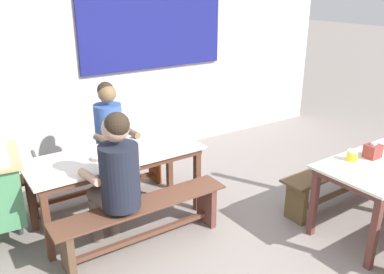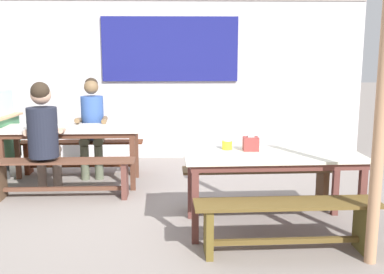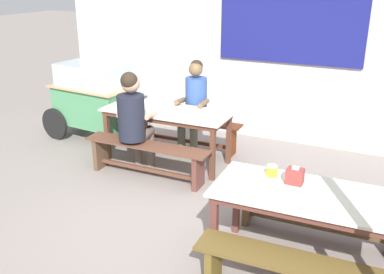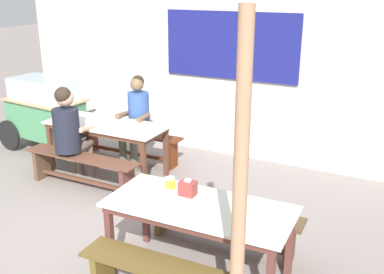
{
  "view_description": "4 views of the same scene",
  "coord_description": "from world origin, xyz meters",
  "px_view_note": "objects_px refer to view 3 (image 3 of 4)",
  "views": [
    {
      "loc": [
        -2.15,
        -2.23,
        2.28
      ],
      "look_at": [
        -0.09,
        0.95,
        0.85
      ],
      "focal_mm": 37.94,
      "sensor_mm": 36.0,
      "label": 1
    },
    {
      "loc": [
        0.52,
        -4.48,
        1.67
      ],
      "look_at": [
        0.67,
        0.42,
        0.75
      ],
      "focal_mm": 43.27,
      "sensor_mm": 36.0,
      "label": 2
    },
    {
      "loc": [
        1.9,
        -3.67,
        2.44
      ],
      "look_at": [
        -0.07,
        0.45,
        0.73
      ],
      "focal_mm": 41.46,
      "sensor_mm": 36.0,
      "label": 3
    },
    {
      "loc": [
        2.96,
        -3.44,
        2.56
      ],
      "look_at": [
        0.67,
        0.96,
        0.85
      ],
      "focal_mm": 42.04,
      "sensor_mm": 36.0,
      "label": 4
    }
  ],
  "objects_px": {
    "bench_near_back": "(318,208)",
    "dining_table_far": "(167,116)",
    "food_cart": "(93,96)",
    "soup_bowl": "(153,108)",
    "person_left_back_turned": "(133,116)",
    "person_center_facing": "(194,102)",
    "dining_table_near": "(312,202)",
    "condiment_jar": "(272,171)",
    "bench_far_front": "(147,156)",
    "tissue_box": "(295,176)",
    "bench_far_back": "(185,128)"
  },
  "relations": [
    {
      "from": "bench_near_back",
      "to": "condiment_jar",
      "type": "relative_size",
      "value": 16.37
    },
    {
      "from": "person_center_facing",
      "to": "tissue_box",
      "type": "height_order",
      "value": "person_center_facing"
    },
    {
      "from": "bench_near_back",
      "to": "soup_bowl",
      "type": "distance_m",
      "value": 2.57
    },
    {
      "from": "food_cart",
      "to": "person_left_back_turned",
      "type": "distance_m",
      "value": 1.49
    },
    {
      "from": "bench_near_back",
      "to": "food_cart",
      "type": "height_order",
      "value": "food_cart"
    },
    {
      "from": "food_cart",
      "to": "soup_bowl",
      "type": "bearing_deg",
      "value": -16.32
    },
    {
      "from": "soup_bowl",
      "to": "bench_near_back",
      "type": "bearing_deg",
      "value": -21.41
    },
    {
      "from": "dining_table_far",
      "to": "food_cart",
      "type": "bearing_deg",
      "value": 167.8
    },
    {
      "from": "dining_table_near",
      "to": "dining_table_far",
      "type": "bearing_deg",
      "value": 145.04
    },
    {
      "from": "bench_far_back",
      "to": "bench_far_front",
      "type": "relative_size",
      "value": 1.02
    },
    {
      "from": "bench_far_front",
      "to": "soup_bowl",
      "type": "height_order",
      "value": "soup_bowl"
    },
    {
      "from": "person_center_facing",
      "to": "food_cart",
      "type": "bearing_deg",
      "value": -173.82
    },
    {
      "from": "dining_table_far",
      "to": "food_cart",
      "type": "xyz_separation_m",
      "value": [
        -1.45,
        0.31,
        0.02
      ]
    },
    {
      "from": "tissue_box",
      "to": "soup_bowl",
      "type": "distance_m",
      "value": 2.58
    },
    {
      "from": "dining_table_near",
      "to": "bench_far_front",
      "type": "height_order",
      "value": "dining_table_near"
    },
    {
      "from": "person_center_facing",
      "to": "condiment_jar",
      "type": "relative_size",
      "value": 13.15
    },
    {
      "from": "bench_far_back",
      "to": "person_left_back_turned",
      "type": "height_order",
      "value": "person_left_back_turned"
    },
    {
      "from": "dining_table_far",
      "to": "bench_far_front",
      "type": "height_order",
      "value": "dining_table_far"
    },
    {
      "from": "bench_near_back",
      "to": "person_left_back_turned",
      "type": "xyz_separation_m",
      "value": [
        -2.38,
        0.48,
        0.46
      ]
    },
    {
      "from": "dining_table_near",
      "to": "bench_far_front",
      "type": "distance_m",
      "value": 2.44
    },
    {
      "from": "bench_near_back",
      "to": "dining_table_far",
      "type": "bearing_deg",
      "value": 155.74
    },
    {
      "from": "soup_bowl",
      "to": "condiment_jar",
      "type": "bearing_deg",
      "value": -33.08
    },
    {
      "from": "bench_near_back",
      "to": "soup_bowl",
      "type": "xyz_separation_m",
      "value": [
        -2.36,
        0.93,
        0.45
      ]
    },
    {
      "from": "bench_far_front",
      "to": "food_cart",
      "type": "relative_size",
      "value": 1.04
    },
    {
      "from": "bench_far_back",
      "to": "food_cart",
      "type": "distance_m",
      "value": 1.51
    },
    {
      "from": "condiment_jar",
      "to": "soup_bowl",
      "type": "distance_m",
      "value": 2.36
    },
    {
      "from": "bench_far_back",
      "to": "bench_near_back",
      "type": "relative_size",
      "value": 1.04
    },
    {
      "from": "tissue_box",
      "to": "soup_bowl",
      "type": "height_order",
      "value": "tissue_box"
    },
    {
      "from": "bench_far_front",
      "to": "food_cart",
      "type": "height_order",
      "value": "food_cart"
    },
    {
      "from": "soup_bowl",
      "to": "person_center_facing",
      "type": "bearing_deg",
      "value": 57.8
    },
    {
      "from": "dining_table_far",
      "to": "person_left_back_turned",
      "type": "height_order",
      "value": "person_left_back_turned"
    },
    {
      "from": "person_left_back_turned",
      "to": "condiment_jar",
      "type": "xyz_separation_m",
      "value": [
        2.0,
        -0.85,
        0.01
      ]
    },
    {
      "from": "bench_near_back",
      "to": "person_center_facing",
      "type": "xyz_separation_m",
      "value": [
        -2.02,
        1.47,
        0.43
      ]
    },
    {
      "from": "dining_table_far",
      "to": "condiment_jar",
      "type": "bearing_deg",
      "value": -36.77
    },
    {
      "from": "dining_table_far",
      "to": "dining_table_near",
      "type": "bearing_deg",
      "value": -34.96
    },
    {
      "from": "person_left_back_turned",
      "to": "person_center_facing",
      "type": "bearing_deg",
      "value": 69.57
    },
    {
      "from": "bench_near_back",
      "to": "food_cart",
      "type": "relative_size",
      "value": 1.03
    },
    {
      "from": "food_cart",
      "to": "dining_table_near",
      "type": "bearing_deg",
      "value": -26.93
    },
    {
      "from": "dining_table_near",
      "to": "person_left_back_turned",
      "type": "relative_size",
      "value": 1.25
    },
    {
      "from": "dining_table_far",
      "to": "soup_bowl",
      "type": "relative_size",
      "value": 11.12
    },
    {
      "from": "condiment_jar",
      "to": "dining_table_near",
      "type": "bearing_deg",
      "value": -25.8
    },
    {
      "from": "dining_table_near",
      "to": "person_left_back_turned",
      "type": "distance_m",
      "value": 2.62
    },
    {
      "from": "dining_table_far",
      "to": "person_center_facing",
      "type": "relative_size",
      "value": 1.31
    },
    {
      "from": "person_left_back_turned",
      "to": "soup_bowl",
      "type": "distance_m",
      "value": 0.44
    },
    {
      "from": "person_center_facing",
      "to": "condiment_jar",
      "type": "height_order",
      "value": "person_center_facing"
    },
    {
      "from": "person_left_back_turned",
      "to": "condiment_jar",
      "type": "height_order",
      "value": "person_left_back_turned"
    },
    {
      "from": "dining_table_far",
      "to": "person_center_facing",
      "type": "bearing_deg",
      "value": 70.63
    },
    {
      "from": "bench_far_front",
      "to": "tissue_box",
      "type": "xyz_separation_m",
      "value": [
        2.01,
        -0.85,
        0.51
      ]
    },
    {
      "from": "tissue_box",
      "to": "person_left_back_turned",
      "type": "bearing_deg",
      "value": 157.75
    },
    {
      "from": "dining_table_far",
      "to": "tissue_box",
      "type": "distance_m",
      "value": 2.47
    }
  ]
}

